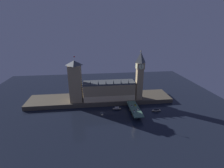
# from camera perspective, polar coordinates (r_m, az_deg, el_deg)

# --- Properties ---
(ground_plane) EXTENTS (400.00, 400.00, 0.00)m
(ground_plane) POSITION_cam_1_polar(r_m,az_deg,el_deg) (225.03, -3.54, -10.11)
(ground_plane) COLOR black
(embankment) EXTENTS (220.00, 42.00, 6.38)m
(embankment) POSITION_cam_1_polar(r_m,az_deg,el_deg) (258.30, -4.09, -5.24)
(embankment) COLOR #4C4438
(embankment) RESTS_ON ground_plane
(parliament_hall) EXTENTS (76.37, 23.06, 32.75)m
(parliament_hall) POSITION_cam_1_polar(r_m,az_deg,el_deg) (246.00, -1.05, -2.24)
(parliament_hall) COLOR tan
(parliament_hall) RESTS_ON embankment
(clock_tower) EXTENTS (11.43, 11.54, 73.45)m
(clock_tower) POSITION_cam_1_polar(r_m,az_deg,el_deg) (240.91, 9.71, 3.35)
(clock_tower) COLOR tan
(clock_tower) RESTS_ON embankment
(victoria_tower) EXTENTS (17.90, 17.90, 66.84)m
(victoria_tower) POSITION_cam_1_polar(r_m,az_deg,el_deg) (239.09, -12.75, 0.93)
(victoria_tower) COLOR tan
(victoria_tower) RESTS_ON embankment
(bridge) EXTENTS (12.83, 46.00, 7.06)m
(bridge) POSITION_cam_1_polar(r_m,az_deg,el_deg) (224.47, 7.96, -8.83)
(bridge) COLOR #4C7560
(bridge) RESTS_ON ground_plane
(car_northbound_lead) EXTENTS (2.05, 4.58, 1.58)m
(car_northbound_lead) POSITION_cam_1_polar(r_m,az_deg,el_deg) (227.90, 6.91, -7.59)
(car_northbound_lead) COLOR white
(car_northbound_lead) RESTS_ON bridge
(car_northbound_trail) EXTENTS (1.94, 4.30, 1.47)m
(car_northbound_trail) POSITION_cam_1_polar(r_m,az_deg,el_deg) (215.21, 7.84, -9.38)
(car_northbound_trail) COLOR white
(car_northbound_trail) RESTS_ON bridge
(car_southbound_lead) EXTENTS (2.05, 4.04, 1.48)m
(car_southbound_lead) POSITION_cam_1_polar(r_m,az_deg,el_deg) (219.71, 9.05, -8.80)
(car_southbound_lead) COLOR silver
(car_southbound_lead) RESTS_ON bridge
(car_southbound_trail) EXTENTS (1.86, 4.43, 1.42)m
(car_southbound_trail) POSITION_cam_1_polar(r_m,az_deg,el_deg) (231.25, 8.15, -7.25)
(car_southbound_trail) COLOR yellow
(car_southbound_trail) RESTS_ON bridge
(pedestrian_near_rail) EXTENTS (0.38, 0.38, 1.64)m
(pedestrian_near_rail) POSITION_cam_1_polar(r_m,az_deg,el_deg) (211.30, 7.35, -9.88)
(pedestrian_near_rail) COLOR black
(pedestrian_near_rail) RESTS_ON bridge
(pedestrian_mid_walk) EXTENTS (0.38, 0.38, 1.58)m
(pedestrian_mid_walk) POSITION_cam_1_polar(r_m,az_deg,el_deg) (221.09, 9.70, -8.61)
(pedestrian_mid_walk) COLOR black
(pedestrian_mid_walk) RESTS_ON bridge
(street_lamp_near) EXTENTS (1.34, 0.60, 5.90)m
(street_lamp_near) POSITION_cam_1_polar(r_m,az_deg,el_deg) (207.94, 7.42, -9.51)
(street_lamp_near) COLOR #2D3333
(street_lamp_near) RESTS_ON bridge
(street_lamp_far) EXTENTS (1.34, 0.60, 7.20)m
(street_lamp_far) POSITION_cam_1_polar(r_m,az_deg,el_deg) (233.03, 5.69, -5.88)
(street_lamp_far) COLOR #2D3333
(street_lamp_far) RESTS_ON bridge
(boat_upstream) EXTENTS (13.14, 4.45, 4.41)m
(boat_upstream) POSITION_cam_1_polar(r_m,az_deg,el_deg) (231.61, 1.72, -8.71)
(boat_upstream) COLOR #28282D
(boat_upstream) RESTS_ON ground_plane
(boat_downstream) EXTENTS (13.52, 4.15, 4.06)m
(boat_downstream) POSITION_cam_1_polar(r_m,az_deg,el_deg) (236.30, 15.33, -8.89)
(boat_downstream) COLOR #B2A893
(boat_downstream) RESTS_ON ground_plane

